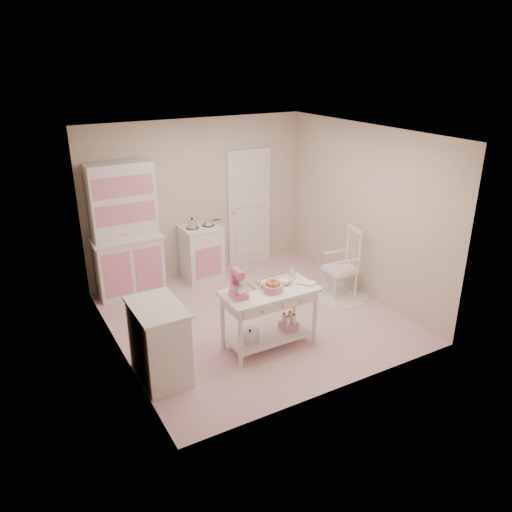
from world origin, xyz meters
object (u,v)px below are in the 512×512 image
at_px(work_table, 269,318).
at_px(hutch, 126,231).
at_px(rocking_chair, 341,263).
at_px(base_cabinet, 159,342).
at_px(stand_mixer, 239,284).
at_px(bread_basket, 273,288).
at_px(stove, 202,253).

bearing_deg(work_table, hutch, 114.53).
relative_size(hutch, rocking_chair, 1.89).
bearing_deg(base_cabinet, work_table, -2.28).
height_order(base_cabinet, stand_mixer, stand_mixer).
xyz_separation_m(stand_mixer, bread_basket, (0.44, -0.07, -0.12)).
distance_m(base_cabinet, rocking_chair, 3.20).
bearing_deg(stove, bread_basket, -91.95).
height_order(hutch, work_table, hutch).
xyz_separation_m(rocking_chair, bread_basket, (-1.68, -0.76, 0.30)).
bearing_deg(base_cabinet, bread_basket, -4.22).
bearing_deg(rocking_chair, stand_mixer, -152.45).
relative_size(hutch, bread_basket, 8.32).
distance_m(hutch, bread_basket, 2.71).
bearing_deg(hutch, base_cabinet, -98.07).
relative_size(work_table, stand_mixer, 3.53).
relative_size(base_cabinet, bread_basket, 3.68).
relative_size(hutch, stand_mixer, 6.12).
bearing_deg(rocking_chair, stove, 143.81).
bearing_deg(base_cabinet, rocking_chair, 11.73).
distance_m(hutch, stand_mixer, 2.48).
distance_m(base_cabinet, work_table, 1.43).
relative_size(hutch, work_table, 1.73).
height_order(hutch, rocking_chair, hutch).
distance_m(hutch, rocking_chair, 3.31).
bearing_deg(base_cabinet, stand_mixer, -2.09).
distance_m(base_cabinet, bread_basket, 1.50).
bearing_deg(bread_basket, rocking_chair, 24.22).
relative_size(stove, bread_basket, 3.68).
relative_size(base_cabinet, rocking_chair, 0.84).
xyz_separation_m(base_cabinet, bread_basket, (1.45, -0.11, 0.39)).
xyz_separation_m(work_table, stand_mixer, (-0.42, 0.02, 0.57)).
xyz_separation_m(hutch, bread_basket, (1.12, -2.46, -0.19)).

